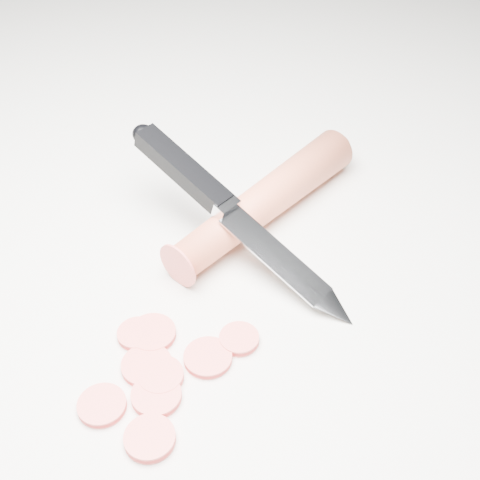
{
  "coord_description": "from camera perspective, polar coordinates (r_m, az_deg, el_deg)",
  "views": [
    {
      "loc": [
        0.05,
        -0.36,
        0.41
      ],
      "look_at": [
        0.03,
        0.06,
        0.02
      ],
      "focal_mm": 50.0,
      "sensor_mm": 36.0,
      "label": 1
    }
  ],
  "objects": [
    {
      "name": "carrot",
      "position": [
        0.61,
        2.1,
        3.32
      ],
      "size": [
        0.17,
        0.19,
        0.04
      ],
      "primitive_type": "cylinder",
      "rotation": [
        1.57,
        0.0,
        -0.68
      ],
      "color": "#D85A3A",
      "rests_on": "ground"
    },
    {
      "name": "carrot_slice_1",
      "position": [
        0.5,
        -11.7,
        -13.66
      ],
      "size": [
        0.03,
        0.03,
        0.01
      ],
      "primitive_type": "cylinder",
      "color": "#EF584F",
      "rests_on": "ground"
    },
    {
      "name": "carrot_slice_8",
      "position": [
        0.51,
        -6.78,
        -11.46
      ],
      "size": [
        0.03,
        0.03,
        0.01
      ],
      "primitive_type": "cylinder",
      "color": "#EF584F",
      "rests_on": "ground"
    },
    {
      "name": "carrot_slice_4",
      "position": [
        0.51,
        -2.76,
        -10.0
      ],
      "size": [
        0.04,
        0.04,
        0.01
      ],
      "primitive_type": "cylinder",
      "color": "#EF584F",
      "rests_on": "ground"
    },
    {
      "name": "ground",
      "position": [
        0.55,
        -3.58,
        -5.81
      ],
      "size": [
        2.4,
        2.4,
        0.0
      ],
      "primitive_type": "plane",
      "color": "silver",
      "rests_on": "ground"
    },
    {
      "name": "kitchen_knife",
      "position": [
        0.57,
        -0.13,
        2.08
      ],
      "size": [
        0.21,
        0.18,
        0.08
      ],
      "primitive_type": null,
      "color": "silver",
      "rests_on": "ground"
    },
    {
      "name": "carrot_slice_5",
      "position": [
        0.53,
        -8.76,
        -7.93
      ],
      "size": [
        0.03,
        0.03,
        0.01
      ],
      "primitive_type": "cylinder",
      "color": "#EF584F",
      "rests_on": "ground"
    },
    {
      "name": "carrot_slice_7",
      "position": [
        0.5,
        -7.15,
        -13.04
      ],
      "size": [
        0.04,
        0.04,
        0.01
      ],
      "primitive_type": "cylinder",
      "color": "#EF584F",
      "rests_on": "ground"
    },
    {
      "name": "carrot_slice_0",
      "position": [
        0.51,
        -7.96,
        -10.57
      ],
      "size": [
        0.04,
        0.04,
        0.01
      ],
      "primitive_type": "cylinder",
      "color": "#EF584F",
      "rests_on": "ground"
    },
    {
      "name": "carrot_slice_2",
      "position": [
        0.53,
        -7.51,
        -7.91
      ],
      "size": [
        0.04,
        0.04,
        0.01
      ],
      "primitive_type": "cylinder",
      "color": "#EF584F",
      "rests_on": "ground"
    },
    {
      "name": "carrot_slice_6",
      "position": [
        0.48,
        -7.71,
        -16.44
      ],
      "size": [
        0.04,
        0.04,
        0.01
      ],
      "primitive_type": "cylinder",
      "color": "#EF584F",
      "rests_on": "ground"
    },
    {
      "name": "carrot_slice_3",
      "position": [
        0.52,
        -0.07,
        -8.44
      ],
      "size": [
        0.03,
        0.03,
        0.01
      ],
      "primitive_type": "cylinder",
      "color": "#EF584F",
      "rests_on": "ground"
    }
  ]
}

